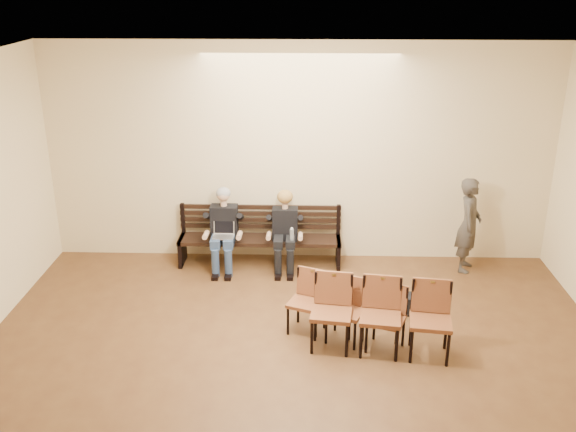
% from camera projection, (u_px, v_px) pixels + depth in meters
% --- Properties ---
extents(room_walls, '(8.02, 10.01, 3.51)m').
position_uv_depth(room_walls, '(293.00, 195.00, 5.88)').
color(room_walls, beige).
rests_on(room_walls, ground).
extents(bench, '(2.60, 0.90, 0.45)m').
position_uv_depth(bench, '(260.00, 251.00, 10.33)').
color(bench, black).
rests_on(bench, ground).
extents(seated_man, '(0.52, 0.72, 1.26)m').
position_uv_depth(seated_man, '(224.00, 230.00, 10.09)').
color(seated_man, black).
rests_on(seated_man, ground).
extents(seated_woman, '(0.49, 0.68, 1.15)m').
position_uv_depth(seated_woman, '(285.00, 234.00, 10.09)').
color(seated_woman, black).
rests_on(seated_woman, ground).
extents(laptop, '(0.35, 0.29, 0.24)m').
position_uv_depth(laptop, '(223.00, 238.00, 9.95)').
color(laptop, silver).
rests_on(laptop, bench).
extents(water_bottle, '(0.08, 0.08, 0.21)m').
position_uv_depth(water_bottle, '(292.00, 241.00, 9.87)').
color(water_bottle, silver).
rests_on(water_bottle, bench).
extents(bag, '(0.39, 0.29, 0.27)m').
position_uv_depth(bag, '(404.00, 304.00, 8.90)').
color(bag, black).
rests_on(bag, ground).
extents(passerby, '(0.60, 0.73, 1.74)m').
position_uv_depth(passerby, '(470.00, 218.00, 9.92)').
color(passerby, '#3B3630').
rests_on(passerby, ground).
extents(chair_row_front, '(1.76, 0.74, 0.95)m').
position_uv_depth(chair_row_front, '(380.00, 318.00, 7.87)').
color(chair_row_front, brown).
rests_on(chair_row_front, ground).
extents(chair_row_back, '(1.56, 0.98, 0.83)m').
position_uv_depth(chair_row_back, '(345.00, 311.00, 8.13)').
color(chair_row_back, brown).
rests_on(chair_row_back, ground).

